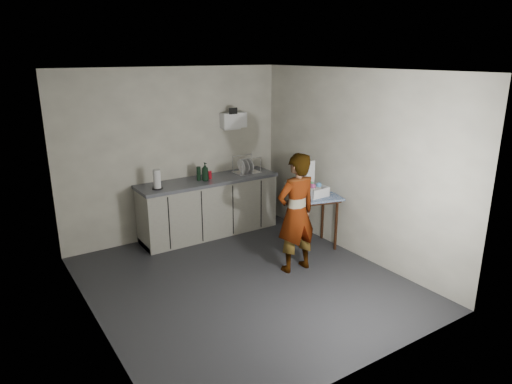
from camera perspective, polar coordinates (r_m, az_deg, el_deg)
ground at (r=5.90m, az=-1.46°, el=-11.19°), size 4.00×4.00×0.00m
wall_back at (r=7.13m, az=-10.04°, el=4.70°), size 3.60×0.02×2.60m
wall_right at (r=6.50m, az=12.00°, el=3.40°), size 0.02×4.00×2.60m
wall_left at (r=4.76m, az=-20.21°, el=-2.25°), size 0.02×4.00×2.60m
ceiling at (r=5.21m, az=-1.68°, el=14.90°), size 3.60×4.00×0.01m
kitchen_counter at (r=7.27m, az=-5.89°, el=-2.03°), size 2.24×0.62×0.91m
wall_shelf at (r=7.43m, az=-2.85°, el=8.93°), size 0.42×0.18×0.37m
side_table at (r=6.75m, az=7.53°, el=-1.20°), size 0.76×0.76×0.80m
standing_man at (r=5.94m, az=5.04°, el=-2.64°), size 0.59×0.39×1.59m
soap_bottle at (r=7.01m, az=-6.38°, el=2.54°), size 0.11×0.11×0.28m
soda_can at (r=7.12m, az=-5.81°, el=2.14°), size 0.06×0.06×0.12m
dark_bottle at (r=7.04m, az=-7.18°, el=2.30°), size 0.06×0.06×0.22m
paper_towel at (r=6.69m, az=-12.28°, el=1.49°), size 0.16×0.16×0.28m
dish_rack at (r=7.42m, az=-1.23°, el=2.84°), size 0.41×0.31×0.29m
bakery_box at (r=6.68m, az=7.11°, el=0.48°), size 0.35×0.36×0.47m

